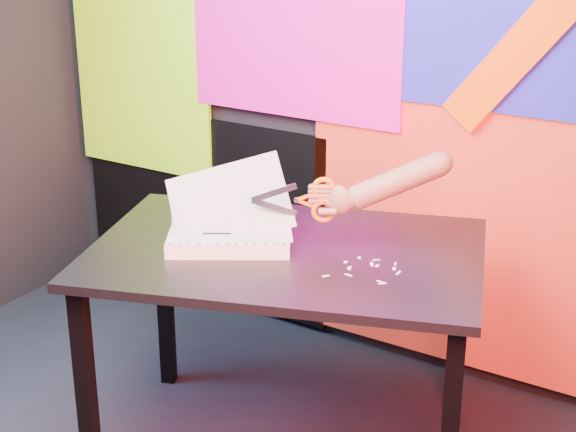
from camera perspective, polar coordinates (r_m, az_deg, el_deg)
The scene contains 7 objects.
room at distance 2.22m, azimuth -14.29°, elevation 7.78°, with size 3.01×3.01×2.71m.
backdrop at distance 3.43m, azimuth 4.89°, elevation 5.91°, with size 2.88×0.05×2.08m.
work_table at distance 2.80m, azimuth -0.13°, elevation -3.79°, with size 1.42×1.17×0.75m.
printout_stack at distance 2.81m, azimuth -3.77°, elevation -1.18°, with size 0.48×0.44×0.29m.
scissors at distance 2.75m, azimuth 1.92°, elevation 1.04°, with size 0.23×0.15×0.15m.
hand_forearm at distance 2.75m, azimuth 6.43°, elevation 2.07°, with size 0.38×0.26×0.20m.
paper_clippings at distance 2.63m, azimuth 5.27°, elevation -3.44°, with size 0.18×0.21×0.00m.
Camera 1 is at (1.58, -1.49, 1.81)m, focal length 55.00 mm.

